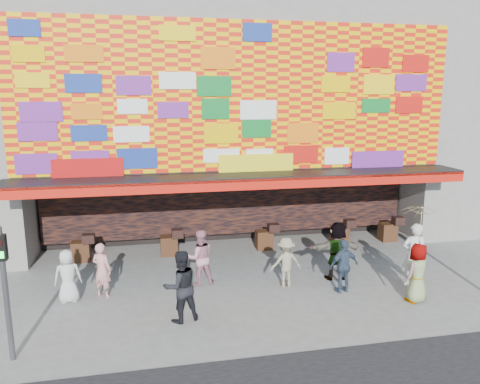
{
  "coord_description": "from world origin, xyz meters",
  "views": [
    {
      "loc": [
        -3.2,
        -11.5,
        5.66
      ],
      "look_at": [
        -0.44,
        2.0,
        2.76
      ],
      "focal_mm": 35.0,
      "sensor_mm": 36.0,
      "label": 1
    }
  ],
  "objects_px": {
    "ped_d": "(286,262)",
    "ped_f": "(337,251)",
    "ped_b": "(102,270)",
    "ped_h": "(414,255)",
    "ped_g": "(417,273)",
    "ped_e": "(344,266)",
    "ped_a": "(68,276)",
    "ped_i": "(200,257)",
    "signal_left": "(4,279)",
    "parasol": "(421,224)",
    "ped_c": "(181,286)"
  },
  "relations": [
    {
      "from": "ped_d",
      "to": "ped_f",
      "type": "xyz_separation_m",
      "value": [
        1.72,
        0.24,
        0.16
      ]
    },
    {
      "from": "ped_b",
      "to": "ped_h",
      "type": "xyz_separation_m",
      "value": [
        9.04,
        -1.08,
        0.18
      ]
    },
    {
      "from": "ped_g",
      "to": "ped_e",
      "type": "bearing_deg",
      "value": -54.68
    },
    {
      "from": "ped_a",
      "to": "ped_i",
      "type": "height_order",
      "value": "ped_i"
    },
    {
      "from": "ped_a",
      "to": "ped_e",
      "type": "xyz_separation_m",
      "value": [
        7.71,
        -0.9,
        0.04
      ]
    },
    {
      "from": "signal_left",
      "to": "ped_a",
      "type": "relative_size",
      "value": 2.0
    },
    {
      "from": "ped_a",
      "to": "ped_d",
      "type": "height_order",
      "value": "ped_d"
    },
    {
      "from": "ped_e",
      "to": "ped_d",
      "type": "bearing_deg",
      "value": -35.35
    },
    {
      "from": "ped_a",
      "to": "ped_f",
      "type": "bearing_deg",
      "value": 173.44
    },
    {
      "from": "ped_f",
      "to": "ped_i",
      "type": "bearing_deg",
      "value": -0.66
    },
    {
      "from": "signal_left",
      "to": "parasol",
      "type": "xyz_separation_m",
      "value": [
        10.2,
        0.9,
        0.36
      ]
    },
    {
      "from": "ped_h",
      "to": "parasol",
      "type": "xyz_separation_m",
      "value": [
        -0.5,
        -0.99,
        1.25
      ]
    },
    {
      "from": "ped_a",
      "to": "parasol",
      "type": "relative_size",
      "value": 0.75
    },
    {
      "from": "ped_b",
      "to": "parasol",
      "type": "xyz_separation_m",
      "value": [
        8.54,
        -2.07,
        1.43
      ]
    },
    {
      "from": "ped_i",
      "to": "ped_c",
      "type": "bearing_deg",
      "value": 66.8
    },
    {
      "from": "ped_i",
      "to": "ped_g",
      "type": "bearing_deg",
      "value": 152.77
    },
    {
      "from": "ped_a",
      "to": "ped_h",
      "type": "distance_m",
      "value": 9.97
    },
    {
      "from": "signal_left",
      "to": "ped_g",
      "type": "relative_size",
      "value": 1.8
    },
    {
      "from": "ped_d",
      "to": "ped_a",
      "type": "bearing_deg",
      "value": -5.44
    },
    {
      "from": "ped_b",
      "to": "parasol",
      "type": "bearing_deg",
      "value": -163.17
    },
    {
      "from": "signal_left",
      "to": "ped_d",
      "type": "height_order",
      "value": "signal_left"
    },
    {
      "from": "signal_left",
      "to": "ped_e",
      "type": "bearing_deg",
      "value": 12.6
    },
    {
      "from": "ped_h",
      "to": "ped_d",
      "type": "bearing_deg",
      "value": 0.21
    },
    {
      "from": "ped_f",
      "to": "ped_i",
      "type": "xyz_separation_m",
      "value": [
        -4.2,
        0.43,
        -0.06
      ]
    },
    {
      "from": "ped_e",
      "to": "parasol",
      "type": "height_order",
      "value": "parasol"
    },
    {
      "from": "ped_e",
      "to": "ped_f",
      "type": "height_order",
      "value": "ped_f"
    },
    {
      "from": "ped_g",
      "to": "ped_h",
      "type": "distance_m",
      "value": 1.12
    },
    {
      "from": "ped_c",
      "to": "parasol",
      "type": "distance_m",
      "value": 6.6
    },
    {
      "from": "ped_a",
      "to": "ped_g",
      "type": "relative_size",
      "value": 0.9
    },
    {
      "from": "ped_b",
      "to": "ped_g",
      "type": "height_order",
      "value": "ped_g"
    },
    {
      "from": "ped_b",
      "to": "ped_g",
      "type": "relative_size",
      "value": 0.95
    },
    {
      "from": "signal_left",
      "to": "ped_i",
      "type": "xyz_separation_m",
      "value": [
        4.49,
        3.29,
        -1.01
      ]
    },
    {
      "from": "ped_g",
      "to": "ped_f",
      "type": "bearing_deg",
      "value": -76.83
    },
    {
      "from": "ped_g",
      "to": "ped_c",
      "type": "bearing_deg",
      "value": -25.94
    },
    {
      "from": "ped_h",
      "to": "parasol",
      "type": "height_order",
      "value": "parasol"
    },
    {
      "from": "ped_e",
      "to": "ped_g",
      "type": "height_order",
      "value": "ped_g"
    },
    {
      "from": "ped_g",
      "to": "ped_b",
      "type": "bearing_deg",
      "value": -38.11
    },
    {
      "from": "ped_e",
      "to": "ped_c",
      "type": "bearing_deg",
      "value": 0.31
    },
    {
      "from": "ped_h",
      "to": "ped_i",
      "type": "distance_m",
      "value": 6.37
    },
    {
      "from": "ped_h",
      "to": "ped_i",
      "type": "height_order",
      "value": "ped_h"
    },
    {
      "from": "ped_f",
      "to": "ped_h",
      "type": "height_order",
      "value": "ped_h"
    },
    {
      "from": "ped_b",
      "to": "ped_h",
      "type": "bearing_deg",
      "value": -156.36
    },
    {
      "from": "ped_g",
      "to": "parasol",
      "type": "bearing_deg",
      "value": 148.42
    },
    {
      "from": "ped_b",
      "to": "ped_e",
      "type": "xyz_separation_m",
      "value": [
        6.82,
        -1.07,
        0.0
      ]
    },
    {
      "from": "signal_left",
      "to": "ped_b",
      "type": "relative_size",
      "value": 1.89
    },
    {
      "from": "ped_b",
      "to": "ped_d",
      "type": "height_order",
      "value": "ped_b"
    },
    {
      "from": "signal_left",
      "to": "ped_b",
      "type": "bearing_deg",
      "value": 60.72
    },
    {
      "from": "ped_c",
      "to": "ped_i",
      "type": "relative_size",
      "value": 1.09
    },
    {
      "from": "ped_a",
      "to": "ped_f",
      "type": "xyz_separation_m",
      "value": [
        7.91,
        0.07,
        0.16
      ]
    },
    {
      "from": "ped_a",
      "to": "ped_g",
      "type": "xyz_separation_m",
      "value": [
        9.43,
        -1.9,
        0.08
      ]
    }
  ]
}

